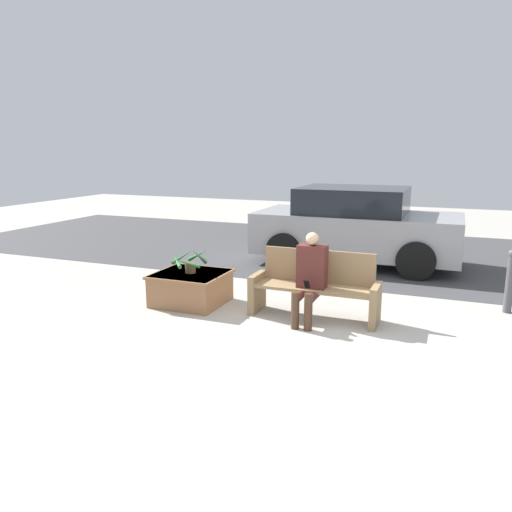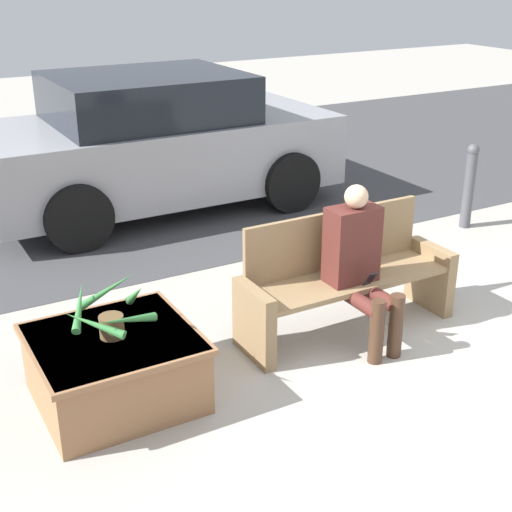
% 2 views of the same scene
% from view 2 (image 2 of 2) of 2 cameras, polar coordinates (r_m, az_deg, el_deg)
% --- Properties ---
extents(ground_plane, '(30.00, 30.00, 0.00)m').
position_cam_2_polar(ground_plane, '(5.13, 15.57, -9.04)').
color(ground_plane, '#ADA89E').
extents(road_surface, '(20.00, 6.00, 0.01)m').
position_cam_2_polar(road_surface, '(9.40, -8.09, 6.26)').
color(road_surface, '#424244').
rests_on(road_surface, ground_plane).
extents(bench, '(1.72, 0.48, 0.89)m').
position_cam_2_polar(bench, '(5.39, 7.07, -1.70)').
color(bench, '#8C704C').
rests_on(bench, ground_plane).
extents(person_seated, '(0.38, 0.60, 1.17)m').
position_cam_2_polar(person_seated, '(5.16, 8.27, -0.39)').
color(person_seated, '#51231E').
rests_on(person_seated, ground_plane).
extents(planter_box, '(1.01, 0.94, 0.46)m').
position_cam_2_polar(planter_box, '(4.64, -11.20, -8.62)').
color(planter_box, '#936642').
rests_on(planter_box, ground_plane).
extents(potted_plant, '(0.54, 0.56, 0.39)m').
position_cam_2_polar(potted_plant, '(4.45, -11.63, -4.55)').
color(potted_plant, brown).
rests_on(potted_plant, planter_box).
extents(parked_car, '(3.87, 1.98, 1.50)m').
position_cam_2_polar(parked_car, '(8.09, -8.04, 8.98)').
color(parked_car, '#99999E').
rests_on(parked_car, ground_plane).
extents(bollard_post, '(0.12, 0.12, 0.89)m').
position_cam_2_polar(bollard_post, '(7.74, 16.69, 5.51)').
color(bollard_post, '#4C4C51').
rests_on(bollard_post, ground_plane).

